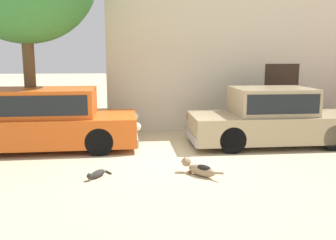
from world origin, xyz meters
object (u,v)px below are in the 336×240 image
at_px(stray_cat, 97,174).
at_px(parked_sedan_second, 272,117).
at_px(parked_sedan_nearest, 45,118).
at_px(stray_dog_spotted, 198,168).

bearing_deg(stray_cat, parked_sedan_second, 152.95).
distance_m(parked_sedan_nearest, stray_cat, 2.97).
bearing_deg(parked_sedan_second, parked_sedan_nearest, 178.69).
height_order(parked_sedan_nearest, stray_cat, parked_sedan_nearest).
bearing_deg(parked_sedan_nearest, stray_cat, -59.64).
relative_size(parked_sedan_nearest, parked_sedan_second, 1.03).
bearing_deg(stray_cat, parked_sedan_nearest, -113.41).
bearing_deg(stray_dog_spotted, stray_cat, 45.68).
bearing_deg(stray_cat, stray_dog_spotted, 123.89).
relative_size(parked_sedan_second, stray_dog_spotted, 5.60).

